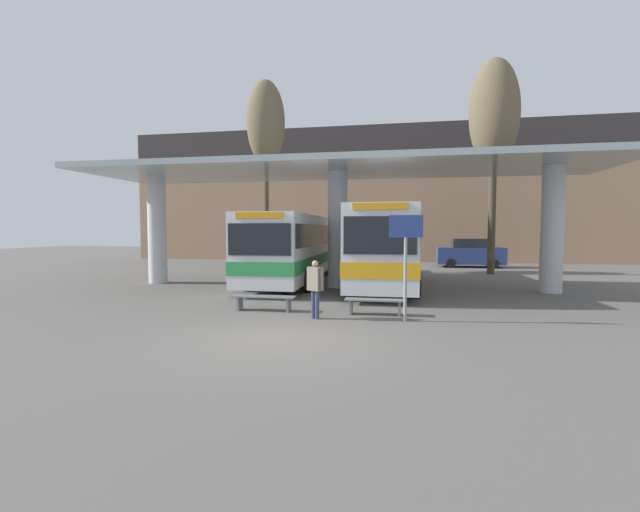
{
  "coord_description": "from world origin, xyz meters",
  "views": [
    {
      "loc": [
        2.7,
        -9.22,
        2.47
      ],
      "look_at": [
        0.0,
        4.98,
        1.6
      ],
      "focal_mm": 24.0,
      "sensor_mm": 36.0,
      "label": 1
    }
  ],
  "objects": [
    {
      "name": "station_canopy",
      "position": [
        0.0,
        9.05,
        4.49
      ],
      "size": [
        22.09,
        6.35,
        5.23
      ],
      "color": "silver",
      "rests_on": "ground_plane"
    },
    {
      "name": "poplar_tree_behind_left",
      "position": [
        -5.24,
        15.39,
        8.71
      ],
      "size": [
        2.25,
        2.25,
        11.32
      ],
      "color": "#473A2B",
      "rests_on": "ground_plane"
    },
    {
      "name": "info_sign_platform",
      "position": [
        2.82,
        2.5,
        2.05
      ],
      "size": [
        0.9,
        0.09,
        2.88
      ],
      "color": "gray",
      "rests_on": "ground_plane"
    },
    {
      "name": "waiting_bench_mid_platform",
      "position": [
        -1.43,
        3.23,
        0.35
      ],
      "size": [
        1.95,
        0.44,
        0.46
      ],
      "color": "slate",
      "rests_on": "ground_plane"
    },
    {
      "name": "waiting_bench_near_pillar",
      "position": [
        1.97,
        3.23,
        0.34
      ],
      "size": [
        1.77,
        0.44,
        0.46
      ],
      "color": "slate",
      "rests_on": "ground_plane"
    },
    {
      "name": "ground_plane",
      "position": [
        0.0,
        0.0,
        0.0
      ],
      "size": [
        100.0,
        100.0,
        0.0
      ],
      "primitive_type": "plane",
      "color": "#605B56"
    },
    {
      "name": "poplar_tree_behind_right",
      "position": [
        7.69,
        16.21,
        8.83
      ],
      "size": [
        2.7,
        2.7,
        11.95
      ],
      "color": "#473A2B",
      "rests_on": "ground_plane"
    },
    {
      "name": "transit_bus_center_bay",
      "position": [
        1.97,
        10.06,
        1.88
      ],
      "size": [
        2.9,
        11.12,
        3.38
      ],
      "rotation": [
        0.0,
        0.0,
        3.15
      ],
      "color": "silver",
      "rests_on": "ground_plane"
    },
    {
      "name": "transit_bus_left_bay",
      "position": [
        -2.32,
        11.07,
        1.76
      ],
      "size": [
        2.94,
        12.16,
        3.14
      ],
      "rotation": [
        0.0,
        0.0,
        3.17
      ],
      "color": "silver",
      "rests_on": "ground_plane"
    },
    {
      "name": "parked_car_street",
      "position": [
        7.28,
        20.85,
        0.93
      ],
      "size": [
        4.33,
        2.0,
        1.92
      ],
      "rotation": [
        0.0,
        0.0,
        0.0
      ],
      "color": "navy",
      "rests_on": "ground_plane"
    },
    {
      "name": "pedestrian_waiting",
      "position": [
        0.36,
        2.37,
        1.0
      ],
      "size": [
        0.55,
        0.43,
        1.63
      ],
      "rotation": [
        0.0,
        0.0,
        -0.59
      ],
      "color": "#333856",
      "rests_on": "ground_plane"
    },
    {
      "name": "townhouse_backdrop",
      "position": [
        0.0,
        25.26,
        6.24
      ],
      "size": [
        40.0,
        0.58,
        10.77
      ],
      "color": "#9E7A5B",
      "rests_on": "ground_plane"
    }
  ]
}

